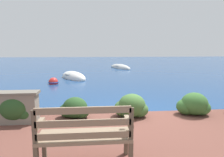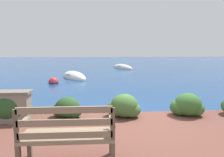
{
  "view_description": "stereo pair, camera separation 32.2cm",
  "coord_description": "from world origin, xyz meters",
  "px_view_note": "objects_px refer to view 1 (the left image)",
  "views": [
    {
      "loc": [
        -1.03,
        -5.09,
        1.91
      ],
      "look_at": [
        -0.01,
        6.35,
        0.17
      ],
      "focal_mm": 32.0,
      "sensor_mm": 36.0,
      "label": 1
    },
    {
      "loc": [
        -0.71,
        -5.12,
        1.91
      ],
      "look_at": [
        -0.01,
        6.35,
        0.17
      ],
      "focal_mm": 32.0,
      "sensor_mm": 36.0,
      "label": 2
    }
  ],
  "objects_px": {
    "rowboat_mid": "(120,68)",
    "mooring_buoy": "(53,82)",
    "park_bench": "(85,134)",
    "rowboat_nearest": "(73,77)"
  },
  "relations": [
    {
      "from": "rowboat_nearest",
      "to": "mooring_buoy",
      "type": "xyz_separation_m",
      "value": [
        -0.88,
        -1.88,
        0.02
      ]
    },
    {
      "from": "mooring_buoy",
      "to": "park_bench",
      "type": "bearing_deg",
      "value": -75.8
    },
    {
      "from": "rowboat_mid",
      "to": "mooring_buoy",
      "type": "height_order",
      "value": "rowboat_mid"
    },
    {
      "from": "park_bench",
      "to": "mooring_buoy",
      "type": "bearing_deg",
      "value": 106.02
    },
    {
      "from": "park_bench",
      "to": "rowboat_nearest",
      "type": "relative_size",
      "value": 0.48
    },
    {
      "from": "rowboat_nearest",
      "to": "mooring_buoy",
      "type": "relative_size",
      "value": 5.07
    },
    {
      "from": "rowboat_nearest",
      "to": "mooring_buoy",
      "type": "distance_m",
      "value": 2.07
    },
    {
      "from": "park_bench",
      "to": "rowboat_mid",
      "type": "bearing_deg",
      "value": 82.63
    },
    {
      "from": "rowboat_nearest",
      "to": "mooring_buoy",
      "type": "height_order",
      "value": "rowboat_nearest"
    },
    {
      "from": "park_bench",
      "to": "rowboat_nearest",
      "type": "bearing_deg",
      "value": 98.55
    }
  ]
}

